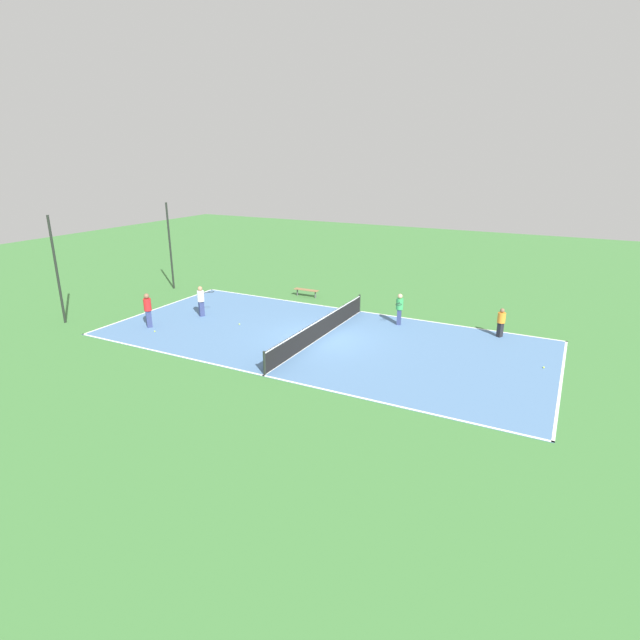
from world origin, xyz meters
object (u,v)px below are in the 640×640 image
(player_center_orange, at_px, (501,321))
(tennis_ball_midcourt, at_px, (239,324))
(player_coach_red, at_px, (148,308))
(tennis_ball_right_alley, at_px, (544,367))
(tennis_ball_left_sideline, at_px, (155,331))
(bench, at_px, (306,290))
(player_far_green, at_px, (400,307))
(tennis_net, at_px, (320,328))
(fence_post_back_right, at_px, (170,247))
(fence_post_back_left, at_px, (57,271))
(player_near_white, at_px, (201,299))

(player_center_orange, height_order, tennis_ball_midcourt, player_center_orange)
(player_coach_red, relative_size, tennis_ball_right_alley, 25.50)
(tennis_ball_left_sideline, bearing_deg, tennis_ball_right_alley, -77.02)
(bench, xyz_separation_m, player_far_green, (-2.55, -6.76, 0.55))
(player_coach_red, xyz_separation_m, tennis_ball_midcourt, (2.35, -3.76, -0.96))
(bench, xyz_separation_m, tennis_ball_left_sideline, (-9.10, 3.37, -0.33))
(player_center_orange, bearing_deg, tennis_net, 145.57)
(fence_post_back_right, bearing_deg, fence_post_back_left, 180.00)
(player_center_orange, distance_m, player_near_white, 15.13)
(player_near_white, bearing_deg, tennis_net, -63.02)
(tennis_ball_midcourt, distance_m, tennis_ball_left_sideline, 4.09)
(tennis_ball_midcourt, xyz_separation_m, tennis_ball_right_alley, (1.17, -14.12, 0.00))
(player_near_white, distance_m, player_coach_red, 2.88)
(tennis_net, xyz_separation_m, fence_post_back_right, (3.95, 12.72, 2.21))
(tennis_ball_left_sideline, bearing_deg, player_coach_red, 60.52)
(tennis_ball_left_sideline, bearing_deg, bench, -20.33)
(player_center_orange, height_order, fence_post_back_right, fence_post_back_right)
(tennis_ball_left_sideline, relative_size, tennis_ball_right_alley, 1.00)
(tennis_ball_midcourt, relative_size, fence_post_back_right, 0.01)
(player_center_orange, height_order, fence_post_back_left, fence_post_back_left)
(player_center_orange, bearing_deg, player_near_white, 132.12)
(player_center_orange, xyz_separation_m, fence_post_back_left, (-8.00, 20.17, 1.93))
(player_center_orange, relative_size, fence_post_back_right, 0.26)
(tennis_net, xyz_separation_m, player_far_green, (3.58, -2.64, 0.42))
(tennis_ball_midcourt, bearing_deg, tennis_ball_left_sideline, 132.86)
(player_coach_red, xyz_separation_m, tennis_ball_left_sideline, (-0.43, -0.76, -0.96))
(tennis_net, distance_m, player_center_orange, 8.49)
(tennis_net, xyz_separation_m, player_coach_red, (-2.53, 8.26, 0.50))
(tennis_ball_midcourt, height_order, fence_post_back_right, fence_post_back_right)
(tennis_ball_right_alley, bearing_deg, player_far_green, 69.53)
(tennis_ball_midcourt, distance_m, fence_post_back_left, 9.42)
(fence_post_back_left, bearing_deg, player_far_green, -63.85)
(bench, relative_size, player_center_orange, 1.11)
(player_center_orange, relative_size, player_coach_red, 0.80)
(player_coach_red, height_order, tennis_ball_midcourt, player_coach_red)
(player_near_white, relative_size, tennis_ball_right_alley, 23.93)
(player_near_white, relative_size, tennis_ball_left_sideline, 23.93)
(player_near_white, xyz_separation_m, tennis_ball_left_sideline, (-3.09, 0.34, -0.90))
(tennis_net, relative_size, bench, 6.11)
(player_coach_red, distance_m, fence_post_back_right, 8.05)
(fence_post_back_right, bearing_deg, tennis_net, -107.27)
(tennis_ball_left_sideline, height_order, fence_post_back_left, fence_post_back_left)
(player_far_green, height_order, tennis_ball_right_alley, player_far_green)
(player_far_green, relative_size, player_near_white, 0.98)
(player_center_orange, distance_m, tennis_ball_midcourt, 12.71)
(player_far_green, distance_m, fence_post_back_right, 15.46)
(tennis_ball_right_alley, bearing_deg, fence_post_back_left, 102.45)
(fence_post_back_left, bearing_deg, tennis_net, -72.73)
(tennis_net, height_order, fence_post_back_left, fence_post_back_left)
(player_far_green, bearing_deg, tennis_ball_right_alley, 56.64)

